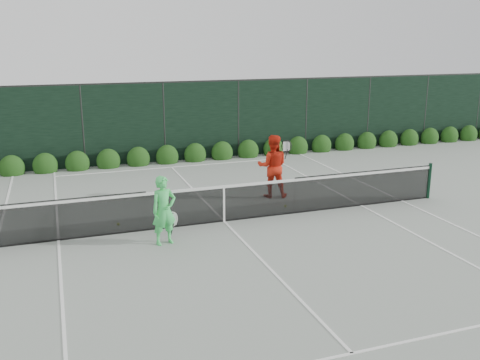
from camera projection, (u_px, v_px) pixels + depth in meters
name	position (u px, v px, depth m)	size (l,w,h in m)	color
ground	(224.00, 222.00, 13.95)	(80.00, 80.00, 0.00)	gray
tennis_net	(223.00, 202.00, 13.80)	(12.90, 0.10, 1.07)	black
player_woman	(164.00, 210.00, 12.27)	(0.68, 0.51, 1.62)	#3FD760
player_man	(273.00, 166.00, 15.91)	(1.10, 0.98, 1.89)	red
court_lines	(224.00, 221.00, 13.95)	(11.03, 23.83, 0.01)	white
windscreen_fence	(263.00, 194.00, 11.09)	(32.00, 21.07, 3.06)	black
hedge_row	(167.00, 157.00, 20.40)	(31.66, 0.65, 0.94)	#153B10
tennis_balls	(193.00, 217.00, 14.18)	(4.73, 0.36, 0.07)	#C6E031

